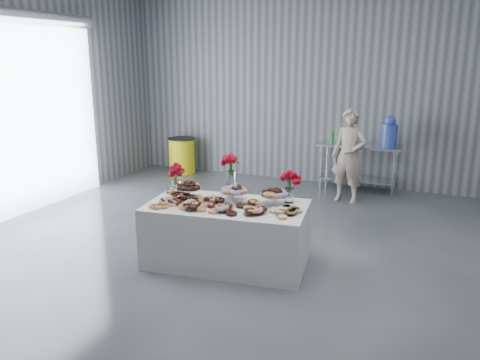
% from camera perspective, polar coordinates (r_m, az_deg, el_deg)
% --- Properties ---
extents(ground, '(9.00, 9.00, 0.00)m').
position_cam_1_polar(ground, '(5.61, -1.55, -11.20)').
color(ground, '#3B3E43').
rests_on(ground, ground).
extents(room_walls, '(8.04, 9.04, 4.02)m').
position_cam_1_polar(room_walls, '(5.23, -4.28, 16.72)').
color(room_walls, gray).
rests_on(room_walls, ground).
extents(display_table, '(2.01, 1.23, 0.75)m').
position_cam_1_polar(display_table, '(5.71, -1.60, -6.61)').
color(display_table, white).
rests_on(display_table, ground).
extents(prep_table, '(1.50, 0.60, 0.90)m').
position_cam_1_polar(prep_table, '(8.97, 14.31, 2.48)').
color(prep_table, silver).
rests_on(prep_table, ground).
extents(donut_mounds, '(1.89, 1.02, 0.09)m').
position_cam_1_polar(donut_mounds, '(5.53, -1.84, -2.73)').
color(donut_mounds, '#C58948').
rests_on(donut_mounds, display_table).
extents(cake_stand_left, '(0.36, 0.36, 0.17)m').
position_cam_1_polar(cake_stand_left, '(5.86, -6.34, -0.83)').
color(cake_stand_left, silver).
rests_on(cake_stand_left, display_table).
extents(cake_stand_mid, '(0.36, 0.36, 0.17)m').
position_cam_1_polar(cake_stand_mid, '(5.67, -0.70, -1.28)').
color(cake_stand_mid, silver).
rests_on(cake_stand_mid, display_table).
extents(cake_stand_right, '(0.36, 0.36, 0.17)m').
position_cam_1_polar(cake_stand_right, '(5.56, 4.25, -1.66)').
color(cake_stand_right, silver).
rests_on(cake_stand_right, display_table).
extents(danish_pile, '(0.48, 0.48, 0.11)m').
position_cam_1_polar(danish_pile, '(5.26, 5.71, -3.60)').
color(danish_pile, silver).
rests_on(danish_pile, display_table).
extents(bouquet_left, '(0.26, 0.26, 0.42)m').
position_cam_1_polar(bouquet_left, '(5.99, -7.80, 1.00)').
color(bouquet_left, white).
rests_on(bouquet_left, display_table).
extents(bouquet_right, '(0.26, 0.26, 0.42)m').
position_cam_1_polar(bouquet_right, '(5.63, 6.08, 0.17)').
color(bouquet_right, white).
rests_on(bouquet_right, display_table).
extents(bouquet_center, '(0.26, 0.26, 0.57)m').
position_cam_1_polar(bouquet_center, '(5.82, -1.10, 1.58)').
color(bouquet_center, silver).
rests_on(bouquet_center, display_table).
extents(water_jug, '(0.28, 0.28, 0.55)m').
position_cam_1_polar(water_jug, '(8.82, 17.74, 5.54)').
color(water_jug, blue).
rests_on(water_jug, prep_table).
extents(drink_bottles, '(0.54, 0.08, 0.27)m').
position_cam_1_polar(drink_bottles, '(8.85, 12.32, 5.18)').
color(drink_bottles, '#268C33').
rests_on(drink_bottles, prep_table).
extents(person, '(0.65, 0.47, 1.63)m').
position_cam_1_polar(person, '(8.24, 13.12, 2.88)').
color(person, '#CC8C93').
rests_on(person, ground).
extents(trash_barrel, '(0.60, 0.60, 0.77)m').
position_cam_1_polar(trash_barrel, '(10.26, -7.09, 3.00)').
color(trash_barrel, '#FFF415').
rests_on(trash_barrel, ground).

